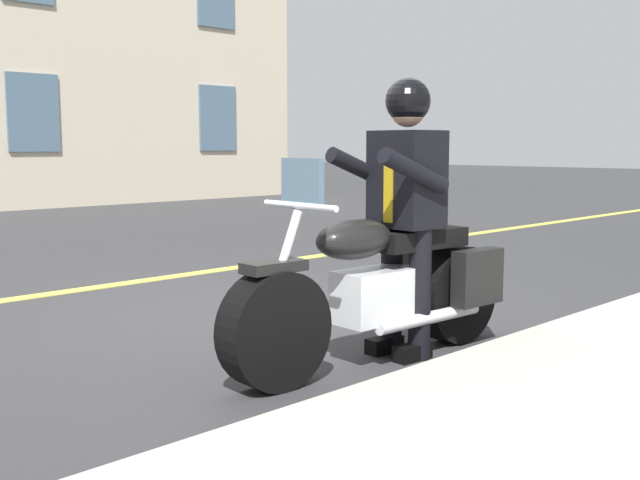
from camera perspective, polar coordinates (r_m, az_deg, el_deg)
The scene contains 4 objects.
ground_plane at distance 6.00m, azimuth -4.71°, elevation -5.74°, with size 80.00×80.00×0.00m, color #333335.
lane_center_stripe at distance 7.61m, azimuth -14.45°, elevation -3.17°, with size 60.00×0.16×0.01m, color #E5DB4C.
motorcycle_main at distance 4.72m, azimuth 4.74°, elevation -3.66°, with size 2.22×0.67×1.26m.
rider_main at distance 4.79m, azimuth 6.36°, elevation 3.52°, with size 0.64×0.57×1.74m.
Camera 1 is at (3.76, 4.49, 1.33)m, focal length 42.90 mm.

